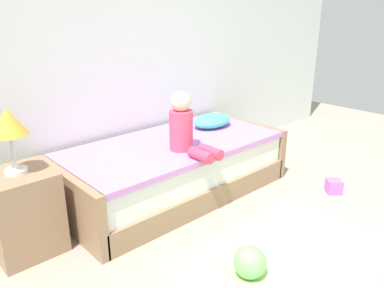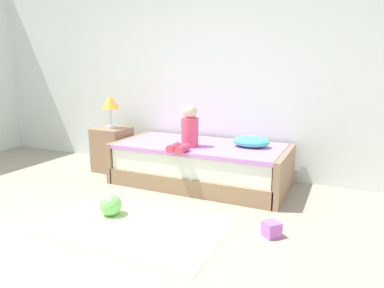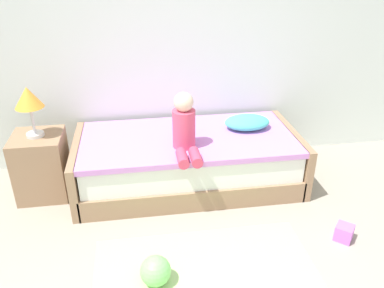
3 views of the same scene
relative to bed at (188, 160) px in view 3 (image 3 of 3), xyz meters
name	(u,v)px [view 3 (image 3 of 3)]	position (x,y,z in m)	size (l,w,h in m)	color
wall_rear	(147,22)	(-0.30, 0.60, 1.20)	(7.20, 0.10, 2.90)	silver
bed	(188,160)	(0.00, 0.00, 0.00)	(2.11, 1.00, 0.50)	#997556
nightstand	(42,165)	(-1.35, 0.02, 0.05)	(0.44, 0.44, 0.60)	#997556
table_lamp	(28,100)	(-1.35, 0.02, 0.69)	(0.24, 0.24, 0.45)	silver
child_figure	(185,127)	(-0.06, -0.23, 0.46)	(0.20, 0.51, 0.50)	#E04C6B
pillow	(247,122)	(0.60, 0.10, 0.32)	(0.44, 0.30, 0.13)	#4CCCBC
toy_ball	(155,271)	(-0.41, -1.24, -0.14)	(0.21, 0.21, 0.21)	#7FD872
area_rug	(209,282)	(-0.05, -1.30, -0.24)	(1.60, 1.10, 0.01)	#B2D189
toy_block	(344,233)	(1.10, -1.02, -0.18)	(0.13, 0.13, 0.13)	#CC66D8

